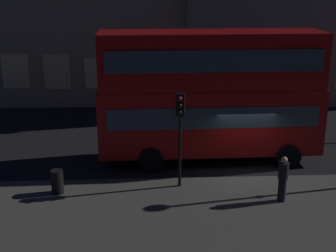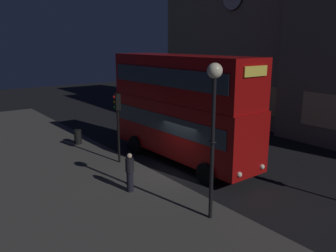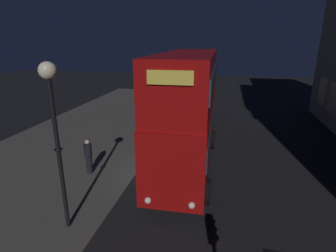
{
  "view_description": "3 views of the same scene",
  "coord_description": "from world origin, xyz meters",
  "views": [
    {
      "loc": [
        -4.2,
        -18.11,
        7.8
      ],
      "look_at": [
        -3.32,
        -0.16,
        2.12
      ],
      "focal_mm": 49.21,
      "sensor_mm": 36.0,
      "label": 1
    },
    {
      "loc": [
        12.84,
        -10.18,
        6.39
      ],
      "look_at": [
        -2.08,
        1.0,
        1.91
      ],
      "focal_mm": 37.04,
      "sensor_mm": 36.0,
      "label": 2
    },
    {
      "loc": [
        11.46,
        3.13,
        6.36
      ],
      "look_at": [
        -2.99,
        -0.0,
        1.59
      ],
      "focal_mm": 28.81,
      "sensor_mm": 36.0,
      "label": 3
    }
  ],
  "objects": [
    {
      "name": "ground_plane",
      "position": [
        0.0,
        0.0,
        0.0
      ],
      "size": [
        80.0,
        80.0,
        0.0
      ],
      "primitive_type": "plane",
      "color": "black"
    },
    {
      "name": "sidewalk_slab",
      "position": [
        0.0,
        -5.85,
        0.06
      ],
      "size": [
        44.0,
        9.92,
        0.12
      ],
      "primitive_type": "cube",
      "color": "#4C4944",
      "rests_on": "ground"
    },
    {
      "name": "building_with_clock",
      "position": [
        -7.21,
        14.35,
        7.02
      ],
      "size": [
        16.03,
        7.31,
        14.03
      ],
      "color": "tan",
      "rests_on": "ground"
    },
    {
      "name": "street_lamp",
      "position": [
        4.47,
        -1.96,
        4.34
      ],
      "size": [
        0.53,
        0.53,
        5.64
      ],
      "color": "black",
      "rests_on": "sidewalk_slab"
    },
    {
      "name": "traffic_light_near_kerb",
      "position": [
        -2.94,
        -1.66,
        2.81
      ],
      "size": [
        0.36,
        0.38,
        3.72
      ],
      "rotation": [
        0.0,
        0.0,
        -0.17
      ],
      "color": "black",
      "rests_on": "sidewalk_slab"
    },
    {
      "name": "double_decker_bus",
      "position": [
        -1.4,
        1.35,
        3.21
      ],
      "size": [
        9.89,
        2.9,
        5.78
      ],
      "rotation": [
        0.0,
        0.0,
        0.02
      ],
      "color": "#9E0C0C",
      "rests_on": "ground"
    },
    {
      "name": "litter_bin",
      "position": [
        -7.59,
        -2.04,
        0.58
      ],
      "size": [
        0.46,
        0.46,
        0.92
      ],
      "primitive_type": "cylinder",
      "color": "black",
      "rests_on": "sidewalk_slab"
    },
    {
      "name": "pedestrian",
      "position": [
        0.68,
        -3.12,
        1.0
      ],
      "size": [
        0.37,
        0.37,
        1.72
      ],
      "rotation": [
        0.0,
        0.0,
        2.88
      ],
      "color": "black",
      "rests_on": "sidewalk_slab"
    }
  ]
}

